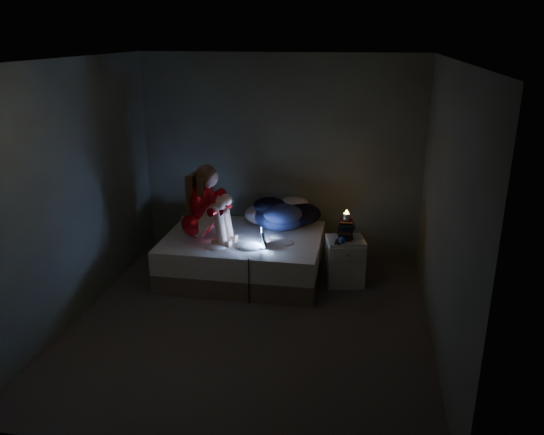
% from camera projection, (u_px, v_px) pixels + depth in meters
% --- Properties ---
extents(floor, '(3.60, 3.80, 0.02)m').
position_uv_depth(floor, '(251.00, 323.00, 5.52)').
color(floor, '#4D4743').
rests_on(floor, ground).
extents(ceiling, '(3.60, 3.80, 0.02)m').
position_uv_depth(ceiling, '(247.00, 58.00, 4.65)').
color(ceiling, silver).
rests_on(ceiling, ground).
extents(wall_back, '(3.60, 0.02, 2.60)m').
position_uv_depth(wall_back, '(280.00, 158.00, 6.86)').
color(wall_back, '#5B6453').
rests_on(wall_back, ground).
extents(wall_front, '(3.60, 0.02, 2.60)m').
position_uv_depth(wall_front, '(184.00, 293.00, 3.31)').
color(wall_front, '#5B6453').
rests_on(wall_front, ground).
extents(wall_left, '(0.02, 3.80, 2.60)m').
position_uv_depth(wall_left, '(73.00, 192.00, 5.38)').
color(wall_left, '#5B6453').
rests_on(wall_left, ground).
extents(wall_right, '(0.02, 3.80, 2.60)m').
position_uv_depth(wall_right, '(446.00, 212.00, 4.79)').
color(wall_right, '#5B6453').
rests_on(wall_right, ground).
extents(bed, '(1.85, 1.39, 0.51)m').
position_uv_depth(bed, '(244.00, 255.00, 6.50)').
color(bed, beige).
rests_on(bed, ground).
extents(pillow, '(0.40, 0.28, 0.12)m').
position_uv_depth(pillow, '(200.00, 219.00, 6.81)').
color(pillow, silver).
rests_on(pillow, bed).
extents(woman, '(0.62, 0.46, 0.92)m').
position_uv_depth(woman, '(196.00, 202.00, 6.18)').
color(woman, '#A00811').
rests_on(woman, bed).
extents(laptop, '(0.34, 0.27, 0.21)m').
position_uv_depth(laptop, '(252.00, 238.00, 6.07)').
color(laptop, black).
rests_on(laptop, bed).
extents(clothes_pile, '(0.71, 0.58, 0.41)m').
position_uv_depth(clothes_pile, '(279.00, 212.00, 6.64)').
color(clothes_pile, navy).
rests_on(clothes_pile, bed).
extents(nightstand, '(0.50, 0.46, 0.56)m').
position_uv_depth(nightstand, '(345.00, 261.00, 6.27)').
color(nightstand, silver).
rests_on(nightstand, ground).
extents(book_stack, '(0.19, 0.25, 0.22)m').
position_uv_depth(book_stack, '(346.00, 229.00, 6.17)').
color(book_stack, black).
rests_on(book_stack, nightstand).
extents(candle, '(0.07, 0.07, 0.08)m').
position_uv_depth(candle, '(346.00, 217.00, 6.12)').
color(candle, beige).
rests_on(candle, book_stack).
extents(phone, '(0.11, 0.15, 0.01)m').
position_uv_depth(phone, '(336.00, 241.00, 6.10)').
color(phone, black).
rests_on(phone, nightstand).
extents(blue_orb, '(0.08, 0.08, 0.08)m').
position_uv_depth(blue_orb, '(339.00, 239.00, 6.05)').
color(blue_orb, navy).
rests_on(blue_orb, nightstand).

